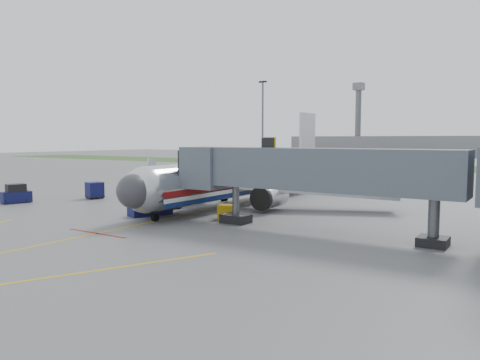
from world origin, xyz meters
The scene contains 15 objects.
ground centered at (0.00, 0.00, 0.00)m, with size 400.00×400.00×0.00m, color #565659.
grass_strip centered at (0.00, 90.00, 0.01)m, with size 300.00×25.00×0.01m, color #2D4C1E.
apron_markings centered at (0.00, -7.40, 0.00)m, with size 21.52×50.00×0.01m.
airliner centered at (0.00, 15.25, 2.65)m, with size 32.10×35.67×10.25m.
jet_bridge centered at (12.86, 5.00, 4.47)m, with size 25.30×4.00×6.90m.
light_mast_left centered at (-30.00, 70.00, 10.78)m, with size 2.00×0.44×20.40m.
distant_terminal centered at (-10.00, 170.00, 4.00)m, with size 120.00×14.00×8.00m, color slate.
control_tower centered at (-40.00, 165.00, 17.33)m, with size 4.00×4.00×30.00m.
baggage_tug centered at (-20.13, 2.08, 0.89)m, with size 2.23×3.18×2.01m.
baggage_cart_a centered at (-4.16, 5.56, 0.88)m, with size 1.88×1.88×1.73m.
baggage_cart_b centered at (-16.17, 9.12, 0.95)m, with size 2.17×2.17×1.86m.
baggage_cart_c centered at (-3.63, 8.04, 0.86)m, with size 1.85×1.85×1.69m.
belt_loader centered at (-2.49, 4.04, 0.55)m, with size 2.61×4.66×2.20m.
ground_power_cart centered at (4.31, 6.22, 0.59)m, with size 1.73×1.39×1.20m.
ramp_worker centered at (-9.29, 15.45, 0.82)m, with size 0.60×0.39×1.64m, color #C9DB19.
Camera 1 is at (26.79, -25.95, 6.74)m, focal length 35.00 mm.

